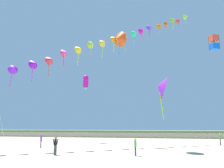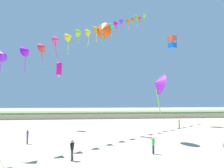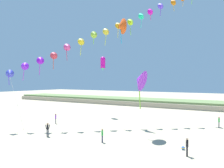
{
  "view_description": "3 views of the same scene",
  "coord_description": "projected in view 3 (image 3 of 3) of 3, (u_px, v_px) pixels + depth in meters",
  "views": [
    {
      "loc": [
        3.7,
        -17.98,
        2.57
      ],
      "look_at": [
        -3.14,
        8.71,
        7.58
      ],
      "focal_mm": 38.0,
      "sensor_mm": 36.0,
      "label": 1
    },
    {
      "loc": [
        -5.62,
        -14.39,
        4.97
      ],
      "look_at": [
        -2.75,
        11.61,
        7.12
      ],
      "focal_mm": 32.0,
      "sensor_mm": 36.0,
      "label": 2
    },
    {
      "loc": [
        15.15,
        -17.81,
        6.92
      ],
      "look_at": [
        -3.18,
        11.54,
        6.43
      ],
      "focal_mm": 38.0,
      "sensor_mm": 36.0,
      "label": 3
    }
  ],
  "objects": [
    {
      "name": "ground_plane",
      "position": [
        77.0,
        151.0,
        23.23
      ],
      "size": [
        240.0,
        240.0,
        0.0
      ],
      "primitive_type": "plane",
      "color": "tan"
    },
    {
      "name": "dune_ridge",
      "position": [
        190.0,
        104.0,
        61.18
      ],
      "size": [
        120.0,
        11.53,
        1.71
      ],
      "color": "tan",
      "rests_on": "ground"
    },
    {
      "name": "person_near_left",
      "position": [
        219.0,
        121.0,
        34.65
      ],
      "size": [
        0.23,
        0.58,
        1.66
      ],
      "color": "#474C56",
      "rests_on": "ground"
    },
    {
      "name": "person_near_right",
      "position": [
        56.0,
        118.0,
        38.06
      ],
      "size": [
        0.41,
        0.48,
        1.59
      ],
      "color": "#474C56",
      "rests_on": "ground"
    },
    {
      "name": "person_mid_center",
      "position": [
        48.0,
        129.0,
        29.24
      ],
      "size": [
        0.37,
        0.55,
        1.7
      ],
      "color": "#474C56",
      "rests_on": "ground"
    },
    {
      "name": "person_far_left",
      "position": [
        102.0,
        134.0,
        26.45
      ],
      "size": [
        0.23,
        0.54,
        1.56
      ],
      "color": "#282D4C",
      "rests_on": "ground"
    },
    {
      "name": "person_far_right",
      "position": [
        187.0,
        145.0,
        21.57
      ],
      "size": [
        0.24,
        0.61,
        1.74
      ],
      "color": "black",
      "rests_on": "ground"
    },
    {
      "name": "kite_banner_string",
      "position": [
        125.0,
        23.0,
        39.09
      ],
      "size": [
        22.91,
        28.98,
        25.75
      ],
      "color": "#3B44CC"
    },
    {
      "name": "large_kite_mid_trail",
      "position": [
        121.0,
        26.0,
        37.79
      ],
      "size": [
        2.55,
        2.08,
        4.06
      ],
      "color": "#F14F14"
    },
    {
      "name": "large_kite_high_solo",
      "position": [
        140.0,
        80.0,
        29.31
      ],
      "size": [
        1.67,
        2.65,
        4.93
      ],
      "color": "purple"
    },
    {
      "name": "large_kite_outer_drift",
      "position": [
        103.0,
        63.0,
        46.48
      ],
      "size": [
        1.4,
        1.44,
        2.72
      ],
      "color": "#DF11A2"
    },
    {
      "name": "beach_ball",
      "position": [
        183.0,
        148.0,
        23.65
      ],
      "size": [
        0.36,
        0.36,
        0.36
      ],
      "color": "blue",
      "rests_on": "ground"
    }
  ]
}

